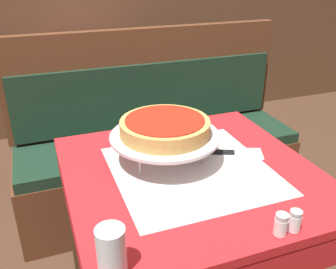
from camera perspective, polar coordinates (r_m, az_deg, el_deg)
dining_table_front at (r=1.32m, az=3.51°, el=-8.77°), size 0.83×0.83×0.72m
dining_table_rear at (r=2.70m, az=-10.73°, el=8.19°), size 0.76×0.76×0.72m
booth_bench at (r=2.21m, az=-1.55°, el=-3.45°), size 1.59×0.46×1.03m
pizza_pan_stand at (r=1.28m, az=-0.47°, el=-0.40°), size 0.38×0.38×0.10m
deep_dish_pizza at (r=1.27m, az=-0.47°, el=1.16°), size 0.31×0.31×0.06m
pizza_server at (r=1.39m, az=9.60°, el=-2.77°), size 0.25×0.15×0.01m
water_glass_near at (r=0.89m, az=-8.62°, el=-17.05°), size 0.07×0.07×0.12m
salt_shaker at (r=1.03m, az=16.84°, el=-12.99°), size 0.04×0.04×0.06m
pepper_shaker at (r=1.05m, az=18.77°, el=-12.36°), size 0.03×0.03×0.06m
condiment_caddy at (r=2.62m, az=-11.61°, el=11.08°), size 0.14×0.14×0.15m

